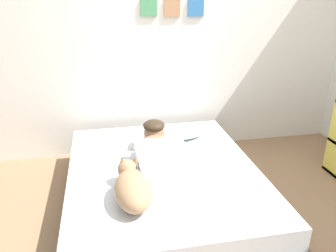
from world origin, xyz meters
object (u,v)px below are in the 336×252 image
pillow (178,132)px  coffee_cup (164,139)px  person_lying (161,154)px  cell_phone (156,190)px  bed (163,186)px  dog (133,187)px

pillow → coffee_cup: 0.20m
person_lying → cell_phone: size_ratio=6.57×
pillow → bed: bearing=-114.1°
dog → pillow: bearing=60.9°
coffee_cup → cell_phone: 0.83m
coffee_cup → cell_phone: coffee_cup is taller
dog → coffee_cup: 0.97m
dog → coffee_cup: bearing=66.6°
dog → cell_phone: (0.18, 0.08, -0.10)m
bed → person_lying: (-0.01, 0.04, 0.28)m
pillow → person_lying: bearing=-116.4°
bed → dog: 0.57m
bed → dog: (-0.29, -0.41, 0.28)m
dog → cell_phone: dog is taller
coffee_cup → cell_phone: size_ratio=0.89×
pillow → dog: (-0.55, -0.99, 0.05)m
pillow → dog: dog is taller
dog → bed: bearing=54.6°
person_lying → cell_phone: bearing=-105.3°
dog → coffee_cup: size_ratio=4.60×
dog → coffee_cup: (0.38, 0.89, -0.07)m
pillow → coffee_cup: pillow is taller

